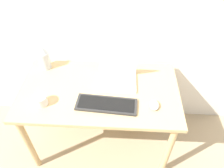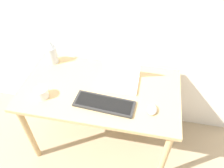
{
  "view_description": "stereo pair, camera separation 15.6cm",
  "coord_description": "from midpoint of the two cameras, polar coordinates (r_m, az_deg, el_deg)",
  "views": [
    {
      "loc": [
        0.16,
        -0.82,
        1.91
      ],
      "look_at": [
        0.1,
        0.3,
        0.81
      ],
      "focal_mm": 35.0,
      "sensor_mm": 36.0,
      "label": 1
    },
    {
      "loc": [
        0.32,
        -0.8,
        1.91
      ],
      "look_at": [
        0.1,
        0.3,
        0.81
      ],
      "focal_mm": 35.0,
      "sensor_mm": 36.0,
      "label": 2
    }
  ],
  "objects": [
    {
      "name": "desk",
      "position": [
        1.74,
        -5.87,
        -3.77
      ],
      "size": [
        1.22,
        0.67,
        0.71
      ],
      "color": "tan",
      "rests_on": "ground_plane"
    },
    {
      "name": "laptop",
      "position": [
        1.7,
        -1.24,
        1.99
      ],
      "size": [
        0.29,
        0.22,
        0.23
      ],
      "color": "white",
      "rests_on": "desk"
    },
    {
      "name": "keyboard",
      "position": [
        1.55,
        -4.37,
        -5.48
      ],
      "size": [
        0.44,
        0.18,
        0.02
      ],
      "color": "#2D2D2D",
      "rests_on": "desk"
    },
    {
      "name": "mouse",
      "position": [
        1.55,
        8.17,
        -5.58
      ],
      "size": [
        0.07,
        0.09,
        0.04
      ],
      "color": "silver",
      "rests_on": "desk"
    },
    {
      "name": "vase",
      "position": [
        1.9,
        -19.74,
        6.46
      ],
      "size": [
        0.09,
        0.09,
        0.22
      ],
      "color": "silver",
      "rests_on": "desk"
    },
    {
      "name": "mug",
      "position": [
        1.64,
        -20.82,
        -4.13
      ],
      "size": [
        0.1,
        0.1,
        0.08
      ],
      "color": "white",
      "rests_on": "desk"
    }
  ]
}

